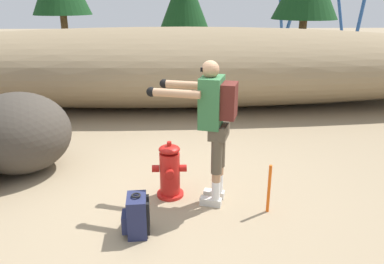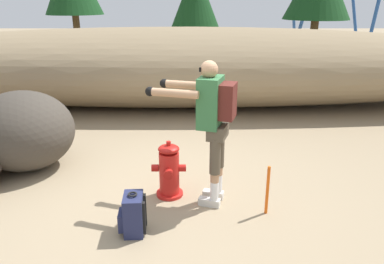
# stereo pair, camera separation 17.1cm
# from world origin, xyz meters

# --- Properties ---
(ground_plane) EXTENTS (56.00, 56.00, 0.04)m
(ground_plane) POSITION_xyz_m (0.00, 0.00, -0.02)
(ground_plane) COLOR #998466
(dirt_embankment) EXTENTS (17.51, 3.20, 1.77)m
(dirt_embankment) POSITION_xyz_m (0.00, 4.37, 0.89)
(dirt_embankment) COLOR #897556
(dirt_embankment) RESTS_ON ground_plane
(fire_hydrant) EXTENTS (0.43, 0.39, 0.74)m
(fire_hydrant) POSITION_xyz_m (-0.00, -0.04, 0.34)
(fire_hydrant) COLOR red
(fire_hydrant) RESTS_ON ground_plane
(utility_worker) EXTENTS (1.04, 0.68, 1.74)m
(utility_worker) POSITION_xyz_m (0.51, -0.20, 1.11)
(utility_worker) COLOR beige
(utility_worker) RESTS_ON ground_plane
(spare_backpack) EXTENTS (0.30, 0.31, 0.47)m
(spare_backpack) POSITION_xyz_m (-0.34, -0.85, 0.22)
(spare_backpack) COLOR #23284C
(spare_backpack) RESTS_ON ground_plane
(boulder_mid) EXTENTS (1.46, 1.36, 1.16)m
(boulder_mid) POSITION_xyz_m (-2.15, 0.79, 0.58)
(boulder_mid) COLOR #3E3830
(boulder_mid) RESTS_ON ground_plane
(survey_stake) EXTENTS (0.04, 0.04, 0.60)m
(survey_stake) POSITION_xyz_m (1.16, -0.47, 0.30)
(survey_stake) COLOR #E55914
(survey_stake) RESTS_ON ground_plane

